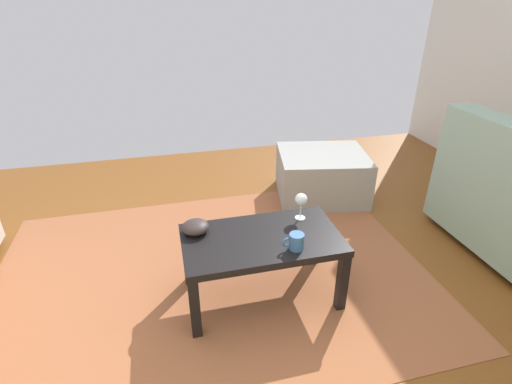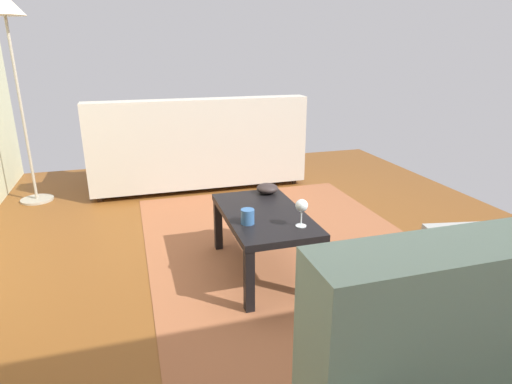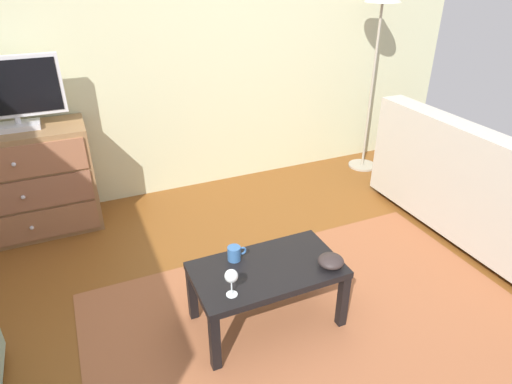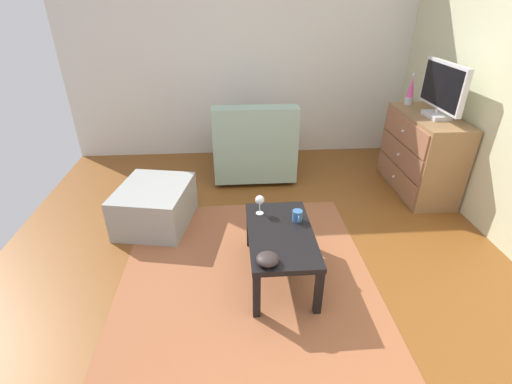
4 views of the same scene
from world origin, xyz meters
name	(u,v)px [view 2 (image 2 of 4)]	position (x,y,z in m)	size (l,w,h in m)	color
ground_plane	(269,269)	(0.00, 0.00, -0.03)	(5.62, 4.50, 0.05)	brown
area_rug	(287,248)	(0.20, -0.20, 0.00)	(2.60, 1.90, 0.01)	#965736
coffee_table	(264,221)	(-0.05, 0.05, 0.34)	(0.84, 0.47, 0.40)	black
wine_glass	(302,206)	(-0.31, -0.08, 0.51)	(0.07, 0.07, 0.16)	silver
mug	(247,216)	(-0.19, 0.19, 0.44)	(0.11, 0.08, 0.08)	#35629B
bowl_decorative	(267,188)	(0.29, -0.08, 0.43)	(0.15, 0.15, 0.07)	#2F2524
couch_large	(197,151)	(1.90, 0.15, 0.34)	(0.85, 2.06, 0.89)	#332319
ottoman	(505,282)	(-0.84, -1.00, 0.19)	(0.70, 0.60, 0.38)	gray
standing_lamp	(7,25)	(1.79, 1.65, 1.51)	(0.32, 0.32, 1.76)	#A59E8C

